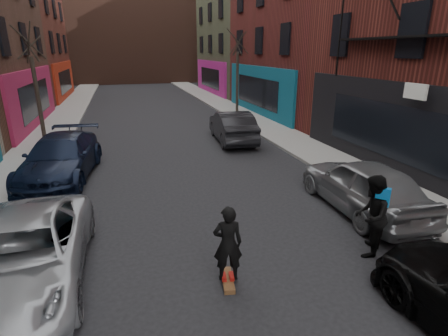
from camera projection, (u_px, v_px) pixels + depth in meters
sidewalk_left at (72, 108)px, 28.90m from camera, size 2.50×84.00×0.13m
sidewalk_right at (217, 102)px, 32.23m from camera, size 2.50×84.00×0.13m
building_far at (130, 33)px, 51.98m from camera, size 40.00×10.00×14.00m
tree_left_far at (34, 76)px, 16.94m from camera, size 2.00×2.00×6.50m
tree_right_far at (237, 65)px, 25.65m from camera, size 2.00×2.00×6.80m
parked_left_far at (24, 254)px, 6.98m from camera, size 2.37×5.06×1.40m
parked_left_end at (61, 158)px, 12.96m from camera, size 2.92×5.68×1.58m
parked_right_far at (363, 185)px, 10.28m from camera, size 2.07×4.78×1.61m
parked_right_end at (232, 126)px, 18.26m from camera, size 2.09×4.98×1.60m
skateboard at (228, 280)px, 7.24m from camera, size 0.36×0.83×0.10m
skateboarder at (228, 244)px, 6.96m from camera, size 0.65×0.49×1.62m
pedestrian at (371, 216)px, 7.99m from camera, size 1.19×1.18×1.94m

